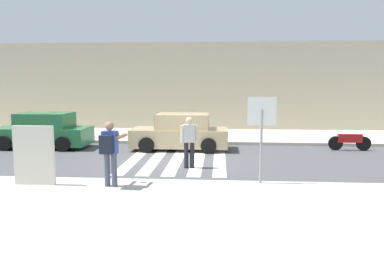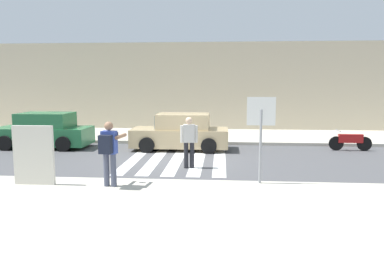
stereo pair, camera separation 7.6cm
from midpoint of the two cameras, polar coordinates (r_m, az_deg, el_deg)
name	(u,v)px [view 1 (the left image)]	position (r m, az deg, el deg)	size (l,w,h in m)	color
ground_plane	(176,161)	(13.88, -2.57, -4.37)	(120.00, 120.00, 0.00)	#4C4C4F
sidewalk_near	(142,220)	(7.97, -7.97, -13.12)	(60.00, 6.00, 0.14)	beige
sidewalk_far	(189,136)	(19.75, -0.52, -0.56)	(60.00, 4.80, 0.14)	beige
building_facade_far	(195,87)	(23.94, 0.34, 6.91)	(56.00, 4.00, 5.17)	beige
crosswalk_stripe_0	(135,159)	(14.35, -8.85, -4.04)	(0.44, 5.20, 0.01)	silver
crosswalk_stripe_1	(156,159)	(14.19, -5.70, -4.12)	(0.44, 5.20, 0.01)	silver
crosswalk_stripe_2	(177,159)	(14.08, -2.48, -4.19)	(0.44, 5.20, 0.01)	silver
crosswalk_stripe_3	(198,160)	(14.01, 0.78, -4.24)	(0.44, 5.20, 0.01)	silver
crosswalk_stripe_4	(220,160)	(13.98, 4.07, -4.28)	(0.44, 5.20, 0.01)	silver
stop_sign	(262,121)	(10.21, 10.36, 1.66)	(0.76, 0.08, 2.35)	gray
photographer_with_backpack	(110,148)	(10.01, -12.65, -2.44)	(0.65, 0.89, 1.72)	#474C60
pedestrian_crossing	(189,139)	(12.53, -0.61, -1.14)	(0.58, 0.27, 1.72)	#232328
parked_car_green	(43,131)	(17.72, -21.82, 0.08)	(4.10, 1.92, 1.55)	#236B3D
parked_car_tan	(181,133)	(16.02, -1.89, -0.12)	(4.10, 1.92, 1.55)	tan
motorcycle	(350,141)	(17.17, 22.76, -1.25)	(1.76, 0.60, 0.87)	black
advertising_board	(34,155)	(10.87, -23.09, -3.29)	(1.10, 0.11, 1.60)	beige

